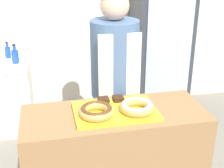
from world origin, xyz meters
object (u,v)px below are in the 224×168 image
at_px(serving_tray, 115,111).
at_px(donut_chocolate_glaze, 96,111).
at_px(brownie_back_left, 104,100).
at_px(beverage_fridge, 159,52).
at_px(donut_light_glaze, 137,107).
at_px(brownie_back_right, 118,99).
at_px(bottle_blue_b_b, 8,52).
at_px(baker_person, 115,86).
at_px(bottle_blue, 15,56).

distance_m(serving_tray, donut_chocolate_glaze, 0.16).
distance_m(brownie_back_left, beverage_fridge, 1.90).
distance_m(donut_light_glaze, brownie_back_right, 0.22).
distance_m(brownie_back_left, bottle_blue_b_b, 2.04).
bearing_deg(brownie_back_right, baker_person, 81.23).
height_order(donut_light_glaze, baker_person, baker_person).
height_order(brownie_back_left, baker_person, baker_person).
bearing_deg(brownie_back_right, donut_light_glaze, -65.98).
bearing_deg(brownie_back_left, bottle_blue, 115.08).
xyz_separation_m(brownie_back_right, baker_person, (0.06, 0.39, -0.06)).
relative_size(donut_light_glaze, bottle_blue, 1.07).
height_order(brownie_back_right, bottle_blue_b_b, brownie_back_right).
relative_size(baker_person, bottle_blue, 7.87).
bearing_deg(donut_light_glaze, baker_person, 92.80).
xyz_separation_m(donut_chocolate_glaze, brownie_back_right, (0.20, 0.20, -0.02)).
xyz_separation_m(brownie_back_right, beverage_fridge, (0.93, 1.59, -0.16)).
distance_m(donut_light_glaze, bottle_blue, 2.05).
distance_m(bottle_blue, bottle_blue_b_b, 0.26).
height_order(donut_light_glaze, brownie_back_left, donut_light_glaze).
bearing_deg(bottle_blue_b_b, serving_tray, -65.23).
distance_m(beverage_fridge, bottle_blue_b_b, 1.92).
relative_size(baker_person, beverage_fridge, 1.06).
bearing_deg(brownie_back_left, donut_chocolate_glaze, -114.02).
xyz_separation_m(serving_tray, donut_light_glaze, (0.14, -0.06, 0.05)).
distance_m(donut_light_glaze, bottle_blue_b_b, 2.31).
relative_size(brownie_back_left, beverage_fridge, 0.05).
bearing_deg(baker_person, brownie_back_left, -114.03).
bearing_deg(brownie_back_right, donut_chocolate_glaze, -135.42).
xyz_separation_m(brownie_back_left, bottle_blue_b_b, (-0.86, 1.85, -0.11)).
bearing_deg(donut_chocolate_glaze, bottle_blue_b_b, 110.67).
distance_m(serving_tray, baker_person, 0.54).
height_order(bottle_blue, bottle_blue_b_b, bottle_blue).
height_order(brownie_back_right, bottle_blue, bottle_blue).
distance_m(donut_chocolate_glaze, bottle_blue, 1.93).
distance_m(baker_person, bottle_blue, 1.54).
distance_m(beverage_fridge, bottle_blue, 1.80).
height_order(donut_chocolate_glaze, baker_person, baker_person).
bearing_deg(bottle_blue_b_b, brownie_back_right, -62.24).
distance_m(serving_tray, bottle_blue_b_b, 2.19).
bearing_deg(brownie_back_right, serving_tray, -112.22).
bearing_deg(serving_tray, baker_person, 77.53).
xyz_separation_m(serving_tray, bottle_blue, (-0.81, 1.75, -0.07)).
bearing_deg(bottle_blue, baker_person, -52.92).
xyz_separation_m(donut_light_glaze, beverage_fridge, (0.84, 1.79, -0.18)).
xyz_separation_m(donut_chocolate_glaze, baker_person, (0.26, 0.58, -0.08)).
distance_m(donut_chocolate_glaze, donut_light_glaze, 0.29).
bearing_deg(serving_tray, donut_light_glaze, -22.58).
distance_m(brownie_back_right, bottle_blue_b_b, 2.09).
xyz_separation_m(brownie_back_right, bottle_blue_b_b, (-0.97, 1.85, -0.11)).
bearing_deg(serving_tray, brownie_back_left, 112.22).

